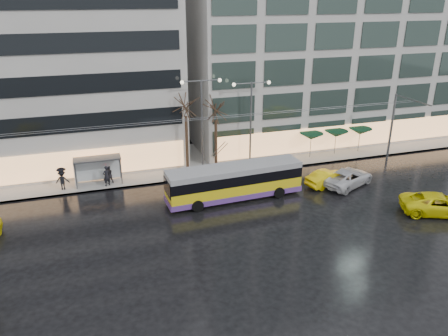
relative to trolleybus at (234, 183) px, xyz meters
name	(u,v)px	position (x,y,z in m)	size (l,w,h in m)	color
ground	(214,225)	(-2.99, -3.97, -1.48)	(140.00, 140.00, 0.00)	black
sidewalk	(195,160)	(-0.99, 10.03, -1.40)	(80.00, 10.00, 0.15)	gray
kerb	(208,177)	(-0.99, 5.08, -1.40)	(80.00, 0.10, 0.15)	slate
building_right	(323,29)	(16.01, 15.03, 11.17)	(32.00, 14.00, 25.00)	#A3A09C
trolleybus	(234,183)	(0.00, 0.00, 0.00)	(11.89, 4.77, 5.46)	gold
catenary	(200,140)	(-1.99, 3.97, 2.77)	(42.24, 5.12, 7.00)	#595B60
bus_shelter	(93,165)	(-11.37, 6.72, 0.48)	(4.20, 1.60, 2.51)	#595B60
street_lamp_near	(202,113)	(-0.99, 6.83, 4.51)	(3.96, 0.36, 9.03)	#595B60
street_lamp_far	(251,112)	(4.01, 6.83, 4.24)	(3.96, 0.36, 8.53)	#595B60
tree_a	(185,102)	(-2.49, 7.03, 5.61)	(3.20, 3.20, 8.40)	black
tree_b	(216,107)	(0.51, 7.23, 4.92)	(3.20, 3.20, 7.70)	black
parasol_a	(311,136)	(11.01, 7.03, 0.97)	(2.50, 2.50, 2.65)	#595B60
parasol_b	(336,134)	(14.01, 7.03, 0.97)	(2.50, 2.50, 2.65)	#595B60
parasol_c	(360,131)	(17.01, 7.03, 0.97)	(2.50, 2.50, 2.65)	#595B60
taxi_b	(328,178)	(9.15, 0.06, -0.76)	(1.53, 4.39, 1.45)	yellow
taxi_c	(439,204)	(14.80, -7.57, -0.66)	(2.72, 5.91, 1.64)	yellow
sedan_silver	(348,177)	(10.88, -0.49, -0.70)	(2.58, 5.59, 1.55)	silver
pedestrian_a	(106,171)	(-10.32, 5.76, 0.08)	(1.28, 1.29, 2.19)	black
pedestrian_b	(109,175)	(-10.11, 6.32, -0.49)	(0.94, 0.81, 1.67)	black
pedestrian_c	(62,178)	(-14.16, 6.14, -0.21)	(1.25, 0.92, 2.11)	black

